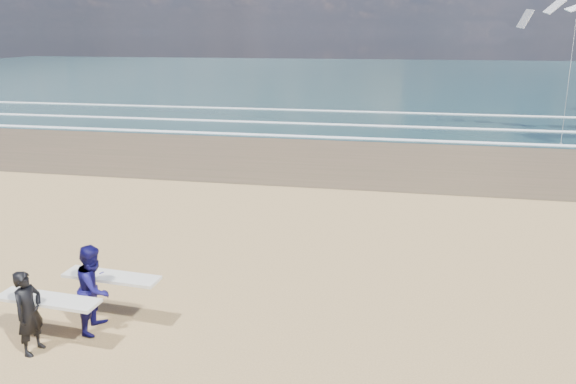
# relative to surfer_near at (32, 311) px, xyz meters

# --- Properties ---
(ocean) EXTENTS (220.00, 100.00, 0.02)m
(ocean) POSITION_rel_surfer_near_xyz_m (20.94, 72.39, -0.90)
(ocean) COLOR #1A3639
(ocean) RESTS_ON ground
(surfer_near) EXTENTS (2.23, 1.03, 1.79)m
(surfer_near) POSITION_rel_surfer_near_xyz_m (0.00, 0.00, 0.00)
(surfer_near) COLOR black
(surfer_near) RESTS_ON ground
(surfer_far) EXTENTS (2.23, 1.19, 1.96)m
(surfer_far) POSITION_rel_surfer_near_xyz_m (0.82, 1.02, 0.08)
(surfer_far) COLOR #100D4C
(surfer_far) RESTS_ON ground
(kite_1) EXTENTS (5.90, 4.75, 8.87)m
(kite_1) POSITION_rel_surfer_near_xyz_m (17.60, 26.24, 4.06)
(kite_1) COLOR slate
(kite_1) RESTS_ON ground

